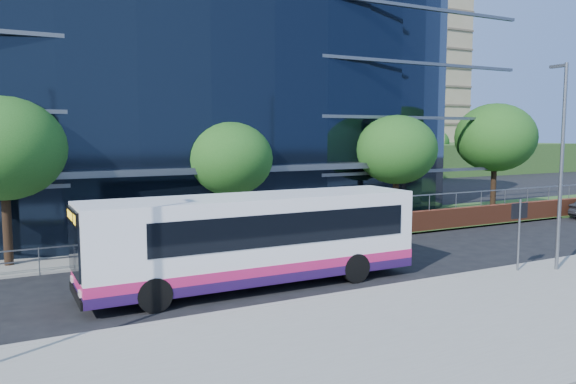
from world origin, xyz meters
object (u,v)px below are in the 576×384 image
tree_far_c (397,150)px  tree_dist_f (433,143)px  tree_dist_e (343,141)px  street_sign (519,220)px  streetlight_east (561,160)px  tree_far_d (495,138)px  tree_far_a (3,149)px  tree_far_b (230,159)px  city_bus (257,238)px

tree_far_c → tree_dist_f: 46.67m
tree_far_c → tree_dist_e: size_ratio=1.00×
street_sign → streetlight_east: (1.50, -0.59, 2.29)m
tree_far_c → tree_dist_f: bearing=45.0°
tree_far_d → tree_dist_e: bearing=75.1°
tree_far_a → tree_far_c: 20.00m
street_sign → tree_far_b: tree_far_b is taller
tree_far_a → tree_far_c: size_ratio=1.07×
street_sign → tree_dist_e: 45.99m
street_sign → tree_dist_f: bearing=50.8°
city_bus → tree_dist_e: bearing=53.0°
city_bus → streetlight_east: bearing=-18.5°
tree_far_c → tree_dist_f: tree_far_c is taller
tree_dist_e → tree_far_b: bearing=-131.5°
street_sign → tree_far_a: bearing=148.8°
city_bus → street_sign: bearing=-18.1°
tree_dist_e → city_bus: size_ratio=0.54×
tree_far_a → tree_far_b: size_ratio=1.15×
tree_far_a → street_sign: bearing=-31.2°
tree_far_a → tree_far_b: (10.00, 0.50, -0.65)m
tree_far_b → tree_dist_f: same height
street_sign → tree_far_d: bearing=45.2°
tree_far_a → streetlight_east: size_ratio=0.87×
tree_far_c → tree_far_d: bearing=6.3°
street_sign → tree_far_c: (2.50, 10.59, 2.39)m
streetlight_east → city_bus: 12.12m
street_sign → streetlight_east: 2.80m
tree_far_a → tree_far_b: 10.03m
tree_far_c → street_sign: bearing=-103.3°
tree_far_a → city_bus: 11.19m
street_sign → tree_far_c: size_ratio=0.43×
tree_far_b → tree_dist_e: tree_dist_e is taller
street_sign → tree_dist_f: tree_dist_f is taller
tree_far_a → tree_far_c: (20.00, 0.00, -0.33)m
city_bus → tree_far_d: bearing=21.9°
tree_dist_e → tree_dist_f: bearing=7.1°
tree_far_a → tree_dist_e: tree_far_a is taller
tree_far_c → city_bus: size_ratio=0.54×
tree_far_b → tree_far_c: bearing=-2.9°
tree_far_b → tree_dist_f: 53.90m
tree_far_d → city_bus: bearing=-158.4°
tree_far_a → tree_dist_f: tree_far_a is taller
tree_far_c → tree_dist_e: same height
tree_dist_f → streetlight_east: (-34.00, -44.17, 0.23)m
tree_far_d → tree_dist_e: (8.00, 30.00, -0.65)m
tree_far_a → streetlight_east: (19.00, -11.17, -0.42)m
city_bus → tree_far_b: bearing=74.8°
tree_far_c → tree_dist_e: 35.36m
tree_far_c → tree_far_d: (9.00, 1.00, 0.65)m
tree_far_d → city_bus: tree_far_d is taller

